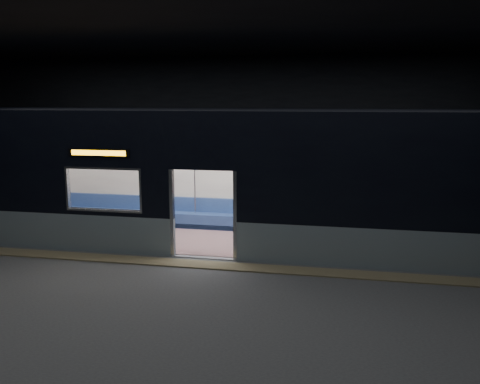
% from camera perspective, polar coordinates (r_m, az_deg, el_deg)
% --- Properties ---
extents(station_floor, '(24.00, 14.00, 0.01)m').
position_cam_1_polar(station_floor, '(10.85, -5.55, -9.10)').
color(station_floor, '#47494C').
rests_on(station_floor, ground).
extents(station_envelope, '(24.00, 14.00, 5.00)m').
position_cam_1_polar(station_envelope, '(10.23, -5.92, 10.66)').
color(station_envelope, black).
rests_on(station_envelope, station_floor).
extents(tactile_strip, '(22.80, 0.50, 0.03)m').
position_cam_1_polar(tactile_strip, '(11.34, -4.74, -8.10)').
color(tactile_strip, '#8C7F59').
rests_on(tactile_strip, station_floor).
extents(metro_car, '(18.00, 3.04, 3.35)m').
position_cam_1_polar(metro_car, '(12.80, -2.42, 2.50)').
color(metro_car, gray).
rests_on(metro_car, station_floor).
extents(passenger, '(0.45, 0.76, 1.45)m').
position_cam_1_polar(passenger, '(13.73, 3.43, -1.26)').
color(passenger, black).
rests_on(passenger, metro_car).
extents(handbag, '(0.35, 0.33, 0.14)m').
position_cam_1_polar(handbag, '(13.52, 3.34, -2.05)').
color(handbag, black).
rests_on(handbag, passenger).
extents(transit_map, '(0.91, 0.03, 0.59)m').
position_cam_1_polar(transit_map, '(13.97, 2.23, 1.52)').
color(transit_map, white).
rests_on(transit_map, metro_car).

